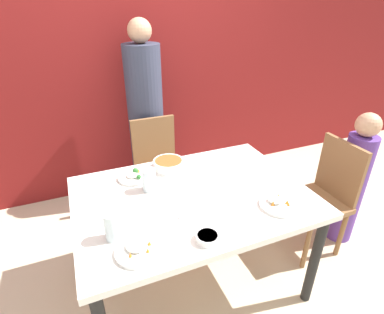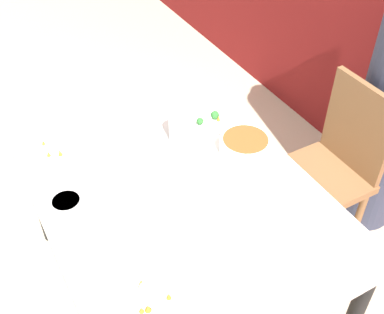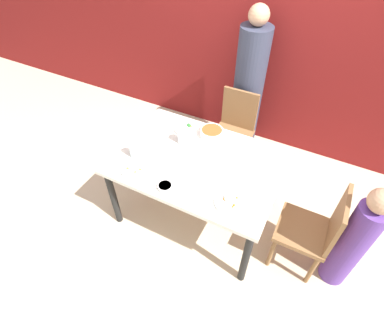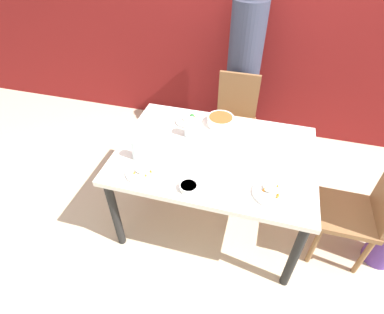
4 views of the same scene
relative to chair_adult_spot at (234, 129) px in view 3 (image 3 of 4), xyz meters
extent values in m
plane|color=beige|center=(-0.02, -0.83, -0.48)|extent=(10.00, 10.00, 0.00)
cube|color=maroon|center=(-0.02, 0.63, 0.87)|extent=(10.00, 0.06, 2.70)
cube|color=silver|center=(-0.02, -0.83, 0.23)|extent=(1.39, 0.99, 0.04)
cylinder|color=black|center=(-0.66, -1.27, -0.14)|extent=(0.06, 0.06, 0.69)
cylinder|color=black|center=(0.61, -1.27, -0.14)|extent=(0.06, 0.06, 0.69)
cylinder|color=black|center=(-0.66, -0.40, -0.14)|extent=(0.06, 0.06, 0.69)
cylinder|color=black|center=(0.61, -0.40, -0.14)|extent=(0.06, 0.06, 0.69)
cube|color=brown|center=(0.00, -0.07, -0.06)|extent=(0.40, 0.40, 0.04)
cube|color=brown|center=(0.00, 0.12, 0.19)|extent=(0.38, 0.03, 0.45)
cylinder|color=brown|center=(-0.16, -0.23, -0.28)|extent=(0.04, 0.04, 0.41)
cylinder|color=brown|center=(0.17, -0.23, -0.28)|extent=(0.04, 0.04, 0.41)
cylinder|color=brown|center=(-0.16, 0.10, -0.28)|extent=(0.04, 0.04, 0.41)
cylinder|color=brown|center=(0.17, 0.10, -0.28)|extent=(0.04, 0.04, 0.41)
cube|color=brown|center=(0.94, -0.88, -0.06)|extent=(0.40, 0.40, 0.04)
cube|color=brown|center=(1.13, -0.88, 0.19)|extent=(0.03, 0.38, 0.45)
cylinder|color=brown|center=(0.78, -0.72, -0.28)|extent=(0.04, 0.04, 0.41)
cylinder|color=brown|center=(0.78, -1.05, -0.28)|extent=(0.04, 0.04, 0.41)
cylinder|color=brown|center=(1.11, -0.72, -0.28)|extent=(0.04, 0.04, 0.41)
cylinder|color=brown|center=(1.11, -1.05, -0.28)|extent=(0.04, 0.04, 0.41)
cylinder|color=#33384C|center=(0.00, 0.33, 0.25)|extent=(0.32, 0.32, 1.46)
sphere|color=tan|center=(0.00, 0.33, 1.08)|extent=(0.20, 0.20, 0.20)
cylinder|color=#5B3893|center=(1.29, -0.88, -0.03)|extent=(0.21, 0.21, 0.91)
sphere|color=tan|center=(1.29, -0.88, 0.52)|extent=(0.17, 0.17, 0.17)
cylinder|color=white|center=(-0.06, -0.48, 0.28)|extent=(0.21, 0.21, 0.06)
cylinder|color=#BC5123|center=(-0.06, -0.48, 0.31)|extent=(0.19, 0.19, 0.01)
cylinder|color=white|center=(-0.44, -1.17, 0.26)|extent=(0.21, 0.21, 0.02)
ellipsoid|color=white|center=(-0.44, -1.16, 0.28)|extent=(0.10, 0.10, 0.03)
cone|color=orange|center=(-0.48, -1.20, 0.28)|extent=(0.01, 0.01, 0.02)
cone|color=orange|center=(-0.38, -1.16, 0.28)|extent=(0.02, 0.02, 0.02)
cone|color=orange|center=(-0.40, -1.20, 0.28)|extent=(0.02, 0.02, 0.02)
cylinder|color=white|center=(0.39, -1.13, 0.26)|extent=(0.23, 0.23, 0.02)
ellipsoid|color=white|center=(0.37, -1.11, 0.28)|extent=(0.08, 0.08, 0.03)
cone|color=orange|center=(0.43, -1.15, 0.28)|extent=(0.02, 0.02, 0.02)
cone|color=orange|center=(0.42, -1.17, 0.27)|extent=(0.02, 0.02, 0.02)
cone|color=orange|center=(0.42, -1.08, 0.28)|extent=(0.02, 0.02, 0.02)
cone|color=orange|center=(0.34, -1.13, 0.28)|extent=(0.02, 0.02, 0.03)
cylinder|color=white|center=(-0.31, -0.52, 0.26)|extent=(0.21, 0.21, 0.02)
ellipsoid|color=white|center=(-0.32, -0.52, 0.27)|extent=(0.08, 0.08, 0.02)
sphere|color=#2D702D|center=(-0.29, -0.49, 0.28)|extent=(0.04, 0.04, 0.04)
cone|color=orange|center=(-0.27, -0.48, 0.28)|extent=(0.02, 0.02, 0.03)
sphere|color=#2D702D|center=(-0.29, -0.56, 0.28)|extent=(0.03, 0.03, 0.03)
cylinder|color=white|center=(-0.11, -1.22, 0.26)|extent=(0.11, 0.11, 0.04)
cylinder|color=white|center=(-0.11, -1.22, 0.28)|extent=(0.10, 0.10, 0.01)
cylinder|color=silver|center=(-0.53, -1.03, 0.32)|extent=(0.07, 0.07, 0.15)
cylinder|color=silver|center=(-0.25, -0.69, 0.32)|extent=(0.08, 0.08, 0.14)
cube|color=white|center=(-0.26, -0.82, 0.25)|extent=(0.14, 0.14, 0.01)
cube|color=silver|center=(-0.10, -0.99, 0.25)|extent=(0.17, 0.09, 0.01)
cube|color=silver|center=(0.15, -0.74, 0.25)|extent=(0.18, 0.08, 0.01)
camera|label=1|loc=(-0.60, -2.22, 1.29)|focal=28.00mm
camera|label=2|loc=(1.16, -1.41, 1.55)|focal=45.00mm
camera|label=3|loc=(0.76, -2.46, 2.02)|focal=28.00mm
camera|label=4|loc=(0.25, -2.44, 1.62)|focal=28.00mm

